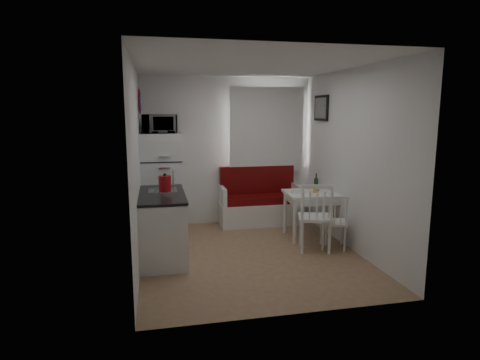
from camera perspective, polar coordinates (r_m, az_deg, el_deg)
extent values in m
cube|color=#936C4E|center=(5.77, 1.42, -10.50)|extent=(3.00, 3.50, 0.02)
cube|color=white|center=(5.45, 1.54, 16.10)|extent=(3.00, 3.50, 0.02)
cube|color=white|center=(7.16, -1.79, 4.15)|extent=(3.00, 0.02, 2.60)
cube|color=white|center=(3.80, 7.63, -0.88)|extent=(3.00, 0.02, 2.60)
cube|color=white|center=(5.32, -14.45, 1.91)|extent=(0.02, 3.50, 2.60)
cube|color=white|center=(5.99, 15.60, 2.71)|extent=(0.02, 3.50, 2.60)
cube|color=white|center=(7.27, 3.72, 6.79)|extent=(1.22, 0.06, 1.47)
cube|color=white|center=(7.20, 3.88, 7.15)|extent=(1.35, 0.02, 1.50)
cube|color=white|center=(5.64, -10.95, -6.57)|extent=(0.60, 1.30, 0.86)
cube|color=black|center=(5.53, -11.10, -2.03)|extent=(0.62, 1.32, 0.03)
cube|color=#99999E|center=(5.78, -10.94, -1.87)|extent=(0.40, 0.40, 0.10)
cylinder|color=silver|center=(5.93, -9.49, 0.23)|extent=(0.02, 0.02, 0.26)
cylinder|color=navy|center=(6.72, -14.01, 10.77)|extent=(0.03, 0.40, 0.40)
cube|color=black|center=(6.93, 11.45, 9.99)|extent=(0.04, 0.52, 0.42)
cube|color=white|center=(7.21, 2.81, -4.73)|extent=(1.43, 0.55, 0.40)
cube|color=#640A0A|center=(7.15, 2.83, -2.68)|extent=(1.36, 0.51, 0.13)
cube|color=#640A0A|center=(7.29, 2.43, 0.03)|extent=(1.36, 0.11, 0.51)
cube|color=white|center=(6.47, 10.82, -1.86)|extent=(1.01, 0.74, 0.04)
cube|color=white|center=(6.49, 10.80, -2.54)|extent=(0.91, 0.64, 0.12)
cylinder|color=white|center=(6.56, 10.72, -5.00)|extent=(0.06, 0.06, 0.69)
cube|color=white|center=(5.92, 10.64, -5.27)|extent=(0.58, 0.56, 0.04)
cube|color=white|center=(5.68, 11.50, -3.16)|extent=(0.44, 0.17, 0.49)
cube|color=white|center=(6.05, 13.08, -5.89)|extent=(0.47, 0.46, 0.04)
cube|color=white|center=(5.86, 13.84, -4.24)|extent=(0.36, 0.14, 0.40)
cube|color=white|center=(6.77, -11.11, -0.41)|extent=(0.66, 0.66, 1.65)
imported|color=white|center=(6.62, -11.38, 7.86)|extent=(0.55, 0.37, 0.30)
cylinder|color=#A70D15|center=(5.48, -10.63, -0.54)|extent=(0.20, 0.20, 0.27)
cylinder|color=#F7AB29|center=(6.40, 10.60, -1.36)|extent=(0.06, 0.06, 0.10)
cylinder|color=#79A4CF|center=(6.52, 10.92, -1.13)|extent=(0.06, 0.06, 0.11)
cylinder|color=white|center=(6.38, 8.27, -1.70)|extent=(0.24, 0.24, 0.02)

